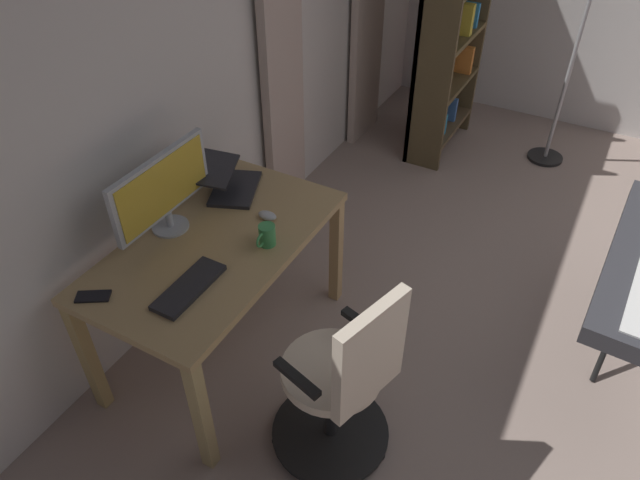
{
  "coord_description": "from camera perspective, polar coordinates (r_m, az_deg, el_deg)",
  "views": [
    {
      "loc": [
        2.54,
        -0.81,
        2.52
      ],
      "look_at": [
        0.96,
        -1.68,
        1.03
      ],
      "focal_mm": 32.54,
      "sensor_mm": 36.0,
      "label": 1
    }
  ],
  "objects": [
    {
      "name": "office_chair",
      "position": [
        2.55,
        2.23,
        -14.05
      ],
      "size": [
        0.56,
        0.56,
        1.02
      ],
      "rotation": [
        0.0,
        0.0,
        2.86
      ],
      "color": "black",
      "rests_on": "ground"
    },
    {
      "name": "mug_tea",
      "position": [
        2.72,
        -5.27,
        0.45
      ],
      "size": [
        0.13,
        0.08,
        0.11
      ],
      "color": "#3D9951",
      "rests_on": "desk"
    },
    {
      "name": "back_room_partition",
      "position": [
        3.4,
        -9.39,
        20.66
      ],
      "size": [
        5.48,
        0.1,
        2.89
      ],
      "primitive_type": "cube",
      "color": "silver",
      "rests_on": "ground"
    },
    {
      "name": "computer_mouse",
      "position": [
        2.91,
        -5.2,
        2.42
      ],
      "size": [
        0.06,
        0.1,
        0.04
      ],
      "primitive_type": "ellipsoid",
      "color": "#B7BCC1",
      "rests_on": "desk"
    },
    {
      "name": "cell_phone_face_up",
      "position": [
        2.67,
        -21.42,
        -5.18
      ],
      "size": [
        0.13,
        0.16,
        0.01
      ],
      "primitive_type": "cube",
      "rotation": [
        0.0,
        0.0,
        0.56
      ],
      "color": "black",
      "rests_on": "desk"
    },
    {
      "name": "computer_monitor",
      "position": [
        2.81,
        -15.23,
        4.87
      ],
      "size": [
        0.62,
        0.18,
        0.4
      ],
      "color": "#B7BCC1",
      "rests_on": "desk"
    },
    {
      "name": "laptop",
      "position": [
        3.12,
        -9.15,
        5.74
      ],
      "size": [
        0.44,
        0.44,
        0.15
      ],
      "rotation": [
        0.0,
        0.0,
        0.39
      ],
      "color": "#232328",
      "rests_on": "desk"
    },
    {
      "name": "computer_keyboard",
      "position": [
        2.58,
        -12.75,
        -4.54
      ],
      "size": [
        0.37,
        0.13,
        0.02
      ],
      "primitive_type": "cube",
      "color": "#232328",
      "rests_on": "desk"
    },
    {
      "name": "desk",
      "position": [
        2.88,
        -10.02,
        -1.56
      ],
      "size": [
        1.32,
        0.75,
        0.75
      ],
      "color": "tan",
      "rests_on": "ground"
    },
    {
      "name": "curtain_right_panel",
      "position": [
        3.7,
        -3.9,
        19.68
      ],
      "size": [
        0.41,
        0.06,
        2.54
      ],
      "primitive_type": "cube",
      "color": "#C3AC9E",
      "rests_on": "ground"
    },
    {
      "name": "bookshelf",
      "position": [
        4.75,
        12.34,
        19.13
      ],
      "size": [
        0.8,
        0.3,
        1.88
      ],
      "color": "brown",
      "rests_on": "ground"
    }
  ]
}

